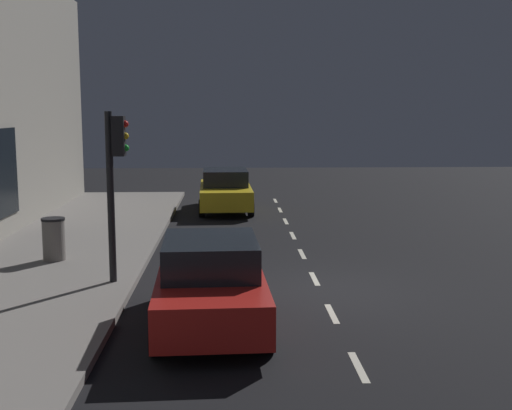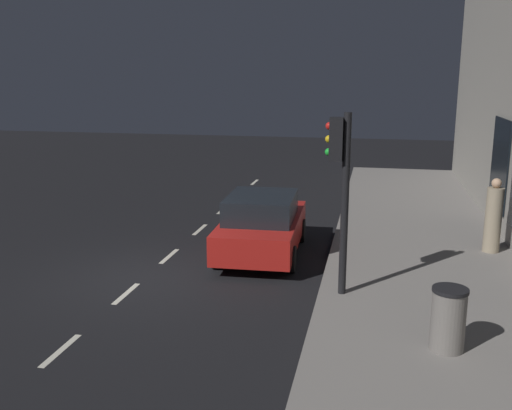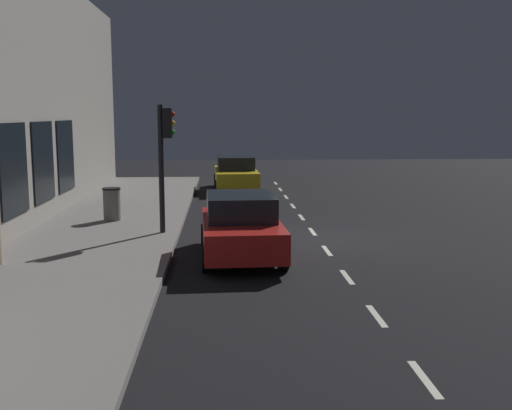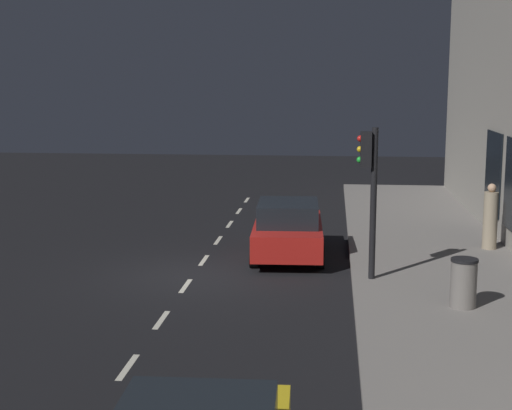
% 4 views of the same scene
% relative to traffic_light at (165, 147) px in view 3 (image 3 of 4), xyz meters
% --- Properties ---
extents(ground_plane, '(60.00, 60.00, 0.00)m').
position_rel_traffic_light_xyz_m(ground_plane, '(-4.36, 0.39, -2.61)').
color(ground_plane, black).
extents(sidewalk, '(4.50, 32.00, 0.15)m').
position_rel_traffic_light_xyz_m(sidewalk, '(1.89, 0.39, -2.54)').
color(sidewalk, gray).
rests_on(sidewalk, ground).
extents(lane_centre_line, '(0.12, 27.20, 0.01)m').
position_rel_traffic_light_xyz_m(lane_centre_line, '(-4.36, -0.61, -2.61)').
color(lane_centre_line, beige).
rests_on(lane_centre_line, ground).
extents(traffic_light, '(0.50, 0.32, 3.67)m').
position_rel_traffic_light_xyz_m(traffic_light, '(0.00, 0.00, 0.00)').
color(traffic_light, black).
rests_on(traffic_light, sidewalk).
extents(parked_car_0, '(2.10, 4.62, 1.58)m').
position_rel_traffic_light_xyz_m(parked_car_0, '(-2.26, -10.95, -1.82)').
color(parked_car_0, gold).
rests_on(parked_car_0, ground).
extents(parked_car_1, '(2.10, 4.18, 1.58)m').
position_rel_traffic_light_xyz_m(parked_car_1, '(-2.09, 2.63, -1.82)').
color(parked_car_1, red).
rests_on(parked_car_1, ground).
extents(trash_bin, '(0.57, 0.57, 1.06)m').
position_rel_traffic_light_xyz_m(trash_bin, '(1.93, -2.13, -1.93)').
color(trash_bin, slate).
rests_on(trash_bin, sidewalk).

